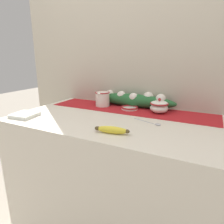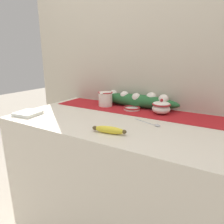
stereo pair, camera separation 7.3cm
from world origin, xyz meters
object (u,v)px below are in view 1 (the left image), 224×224
(small_dish, at_px, (129,108))
(napkin_stack, at_px, (25,115))
(sugar_bowl, at_px, (159,107))
(banana, at_px, (112,130))
(spoon, at_px, (155,124))
(cream_pitcher, at_px, (103,98))

(small_dish, distance_m, napkin_stack, 0.70)
(sugar_bowl, height_order, small_dish, sugar_bowl)
(sugar_bowl, relative_size, banana, 0.67)
(banana, distance_m, napkin_stack, 0.62)
(banana, bearing_deg, spoon, 55.23)
(cream_pitcher, xyz_separation_m, spoon, (0.47, -0.24, -0.06))
(cream_pitcher, xyz_separation_m, sugar_bowl, (0.43, -0.00, -0.01))
(sugar_bowl, bearing_deg, napkin_stack, -148.15)
(cream_pitcher, distance_m, sugar_bowl, 0.43)
(cream_pitcher, distance_m, banana, 0.56)
(banana, relative_size, napkin_stack, 1.29)
(cream_pitcher, height_order, spoon, cream_pitcher)
(sugar_bowl, height_order, banana, sugar_bowl)
(cream_pitcher, bearing_deg, napkin_stack, -123.73)
(small_dish, height_order, banana, banana)
(cream_pitcher, xyz_separation_m, banana, (0.31, -0.46, -0.04))
(cream_pitcher, xyz_separation_m, small_dish, (0.22, -0.00, -0.05))
(sugar_bowl, xyz_separation_m, banana, (-0.12, -0.46, -0.03))
(banana, bearing_deg, sugar_bowl, 75.83)
(sugar_bowl, distance_m, napkin_stack, 0.87)
(sugar_bowl, bearing_deg, cream_pitcher, 179.84)
(cream_pitcher, relative_size, napkin_stack, 0.93)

